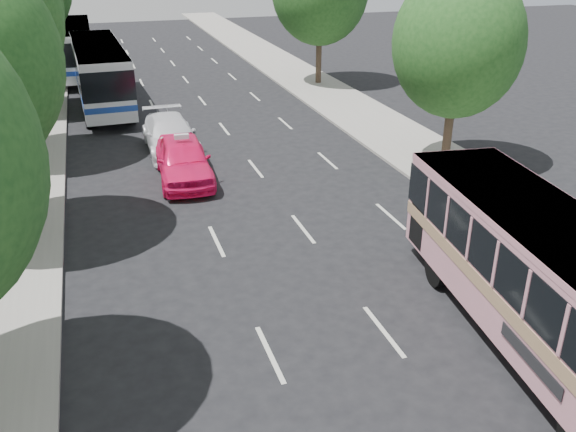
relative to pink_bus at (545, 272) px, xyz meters
name	(u,v)px	position (x,y,z in m)	size (l,w,h in m)	color
ground	(317,296)	(-4.06, 3.55, -1.98)	(120.00, 120.00, 0.00)	black
sidewalk_left	(26,122)	(-12.56, 23.55, -1.91)	(4.00, 90.00, 0.15)	#9E998E
sidewalk_right	(334,98)	(4.44, 23.55, -1.92)	(4.00, 90.00, 0.12)	#9E998E
tree_left_d	(8,5)	(-12.59, 25.49, 3.65)	(5.52, 5.52, 8.60)	#38281E
tree_right_near	(461,38)	(4.71, 11.49, 3.22)	(5.10, 5.10, 7.95)	#38281E
pink_bus	(545,272)	(0.00, 0.00, 0.00)	(3.73, 10.22, 3.19)	#CE8595
pink_taxi	(183,160)	(-6.06, 13.17, -1.14)	(2.00, 4.97, 1.69)	#FF1663
white_pickup	(170,135)	(-6.06, 16.90, -1.22)	(2.13, 5.23, 1.52)	white
tour_coach_front	(100,70)	(-8.56, 25.87, 0.09)	(2.91, 11.57, 3.44)	silver
tour_coach_rear	(73,45)	(-9.94, 35.16, 0.05)	(2.50, 11.31, 3.38)	white
taxi_roof_sign	(182,137)	(-6.06, 13.17, -0.20)	(0.55, 0.18, 0.18)	silver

